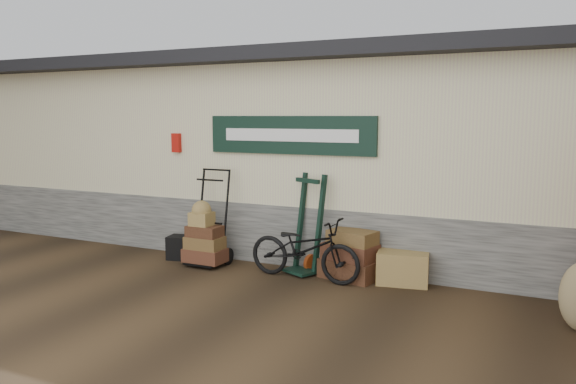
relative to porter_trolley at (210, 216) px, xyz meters
The scene contains 8 objects.
ground 1.75m from the porter_trolley, 23.25° to the right, with size 80.00×80.00×0.00m, color black.
station_building 2.71m from the porter_trolley, 55.40° to the left, with size 14.40×4.10×3.20m.
porter_trolley is the anchor object (origin of this frame).
green_barrow 1.53m from the porter_trolley, ahead, with size 0.51×0.43×1.41m, color black, non-canonical shape.
suitcase_stack 2.20m from the porter_trolley, ahead, with size 0.78×0.49×0.69m, color #3C2213, non-canonical shape.
wicker_hamper 2.94m from the porter_trolley, ahead, with size 0.67×0.43×0.43m, color brown.
black_trunk 0.80m from the porter_trolley, behind, with size 0.37×0.31×0.37m, color black.
bicycle 1.64m from the porter_trolley, ahead, with size 1.65×0.57×0.96m, color black.
Camera 1 is at (3.17, -6.37, 2.22)m, focal length 35.00 mm.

